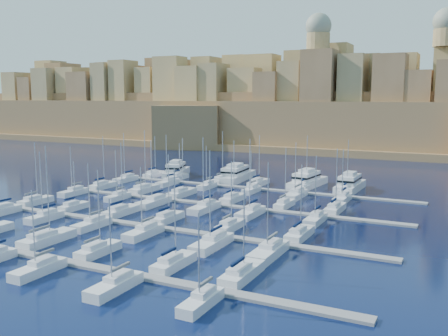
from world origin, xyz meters
The scene contains 52 objects.
ground centered at (0.00, 0.00, 0.00)m, with size 600.00×600.00×0.00m, color black.
pontoon_near centered at (0.00, -34.00, 0.20)m, with size 84.00×2.00×0.40m, color slate.
pontoon_mid_near centered at (0.00, -12.00, 0.20)m, with size 84.00×2.00×0.40m, color slate.
pontoon_mid_far centered at (0.00, 10.00, 0.20)m, with size 84.00×2.00×0.40m, color slate.
pontoon_far centered at (0.00, 32.00, 0.20)m, with size 84.00×2.00×0.40m, color slate.
sailboat_2 centered at (-11.58, -27.94, 0.77)m, with size 3.11×10.38×16.32m.
sailboat_3 centered at (-0.02, -28.93, 0.73)m, with size 2.50×8.35×13.32m.
sailboat_4 centered at (13.45, -28.80, 0.74)m, with size 2.59×8.62×14.39m.
sailboat_5 centered at (23.85, -28.47, 0.73)m, with size 2.79×9.29×12.53m.
sailboat_9 centered at (-1.61, -39.07, 0.72)m, with size 2.50×8.35×11.97m.
sailboat_10 centered at (11.48, -39.24, 0.72)m, with size 2.61×8.70×12.09m.
sailboat_11 centered at (23.41, -38.68, 0.71)m, with size 2.27×7.55×11.48m.
sailboat_12 centered at (-36.78, -6.87, 0.74)m, with size 2.54×8.48×14.20m.
sailboat_13 centered at (-25.08, -7.39, 0.70)m, with size 2.22×7.41×10.68m.
sailboat_14 centered at (-13.27, -6.46, 0.75)m, with size 2.79×9.30×15.00m.
sailboat_15 centered at (-1.71, -6.90, 0.73)m, with size 2.53×8.42×13.26m.
sailboat_16 centered at (11.71, -6.97, 0.73)m, with size 2.48×8.28×12.74m.
sailboat_17 centered at (24.65, -6.61, 0.73)m, with size 2.70×9.01×12.88m.
sailboat_19 centered at (-23.42, -17.02, 0.74)m, with size 2.47×8.25×13.86m.
sailboat_20 centered at (-11.43, -17.20, 0.73)m, with size 2.59×8.62×12.36m.
sailboat_21 centered at (0.26, -17.43, 0.73)m, with size 2.72×9.08×12.46m.
sailboat_22 centered at (13.83, -17.97, 0.77)m, with size 3.05×10.18×15.96m.
sailboat_23 centered at (23.56, -18.05, 0.76)m, with size 3.11×10.36×14.72m.
sailboat_24 centered at (-36.21, 15.28, 0.74)m, with size 2.63×8.77×14.00m.
sailboat_25 centered at (-23.43, 15.84, 0.77)m, with size 2.98×9.92×15.91m.
sailboat_26 centered at (-12.35, 15.77, 0.75)m, with size 2.93×9.77×14.27m.
sailboat_27 centered at (1.56, 15.42, 0.75)m, with size 2.72×9.07×14.31m.
sailboat_28 centered at (14.26, 14.84, 0.73)m, with size 2.37×7.89×13.36m.
sailboat_29 centered at (25.22, 15.37, 0.74)m, with size 2.69×8.98×13.58m.
sailboat_30 centered at (-36.65, 4.91, 0.72)m, with size 2.52×8.39×12.33m.
sailboat_31 centered at (-23.39, 5.31, 0.72)m, with size 2.27×7.57×11.97m.
sailboat_32 centered at (-12.37, 3.94, 0.76)m, with size 3.11×10.37×14.87m.
sailboat_33 centered at (0.39, 4.17, 0.77)m, with size 2.97×9.90×15.87m.
sailboat_34 centered at (10.87, 4.32, 0.76)m, with size 2.88×9.59×15.99m.
sailboat_35 centered at (24.13, 4.89, 0.73)m, with size 2.53×8.43×13.28m.
sailboat_36 centered at (-35.03, 37.27, 0.73)m, with size 2.63×8.77×12.50m.
sailboat_37 centered at (-26.05, 36.67, 0.70)m, with size 2.26×7.53×10.84m.
sailboat_38 centered at (-12.30, 37.28, 0.75)m, with size 2.64×8.79×14.67m.
sailboat_39 centered at (-1.35, 37.58, 0.74)m, with size 2.82×9.40×13.88m.
sailboat_40 centered at (11.82, 38.04, 0.76)m, with size 3.10×10.33×14.26m.
sailboat_41 centered at (22.70, 36.93, 0.74)m, with size 2.42×8.07×13.72m.
sailboat_42 centered at (-37.49, 26.70, 0.74)m, with size 2.65×8.82×14.12m.
sailboat_43 centered at (-23.50, 26.87, 0.74)m, with size 2.54×8.48×14.08m.
sailboat_44 centered at (-11.54, 27.32, 0.71)m, with size 2.27×7.55×11.65m.
sailboat_45 centered at (1.14, 27.25, 0.71)m, with size 2.31×7.71×10.97m.
sailboat_46 centered at (13.16, 26.00, 0.75)m, with size 3.07×10.24×13.61m.
sailboat_47 centered at (24.13, 26.69, 0.73)m, with size 2.66×8.85×12.50m.
motor_yacht_a centered at (-29.77, 41.21, 1.73)m, with size 9.47×16.73×5.25m.
motor_yacht_b centered at (-10.39, 42.52, 1.73)m, with size 7.08×19.15×5.25m.
motor_yacht_c centered at (11.16, 41.55, 1.73)m, with size 6.73×17.19×5.25m.
motor_yacht_d centered at (22.62, 41.09, 1.73)m, with size 5.08×15.90×5.25m.
fortified_city centered at (-0.19, 155.26, 14.74)m, with size 460.00×108.95×59.52m.
Camera 1 is at (49.90, -85.99, 23.82)m, focal length 40.00 mm.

